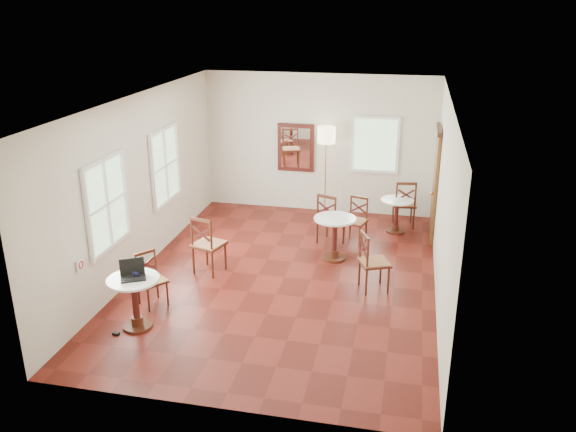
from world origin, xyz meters
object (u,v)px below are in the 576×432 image
object	(u,v)px
water_glass	(133,274)
chair_back_b	(356,220)
floor_lamp	(326,141)
laptop	(133,273)
chair_mid_b	(373,262)
cafe_table_back	(397,212)
mouse	(138,277)
chair_near_a	(208,244)
chair_mid_a	(330,218)
navy_mug	(136,275)
cafe_table_near	(135,297)
power_adapter	(116,334)
chair_back_a	(404,204)
cafe_table_mid	(335,234)
chair_near_b	(151,280)

from	to	relation	value
water_glass	chair_back_b	bearing A→B (deg)	54.01
floor_lamp	laptop	size ratio (longest dim) A/B	4.45
chair_mid_b	floor_lamp	bearing A→B (deg)	-1.91
cafe_table_back	chair_mid_b	xyz separation A→B (m)	(-0.28, -2.63, 0.06)
cafe_table_back	mouse	distance (m)	5.65
chair_near_a	mouse	bearing A→B (deg)	95.85
chair_back_b	chair_mid_b	bearing A→B (deg)	-60.16
chair_near_a	chair_mid_a	world-z (taller)	chair_near_a
chair_near_a	navy_mug	size ratio (longest dim) A/B	10.22
water_glass	laptop	bearing A→B (deg)	-174.92
floor_lamp	water_glass	xyz separation A→B (m)	(-1.95, -5.13, -0.82)
floor_lamp	laptop	xyz separation A→B (m)	(-1.95, -5.13, -0.81)
cafe_table_near	power_adapter	xyz separation A→B (m)	(-0.21, -0.26, -0.46)
cafe_table_near	chair_mid_b	bearing A→B (deg)	30.56
cafe_table_near	chair_back_b	distance (m)	4.71
chair_back_a	mouse	xyz separation A→B (m)	(-3.56, -4.83, 0.30)
chair_back_b	chair_back_a	bearing A→B (deg)	65.35
chair_back_a	floor_lamp	distance (m)	2.07
cafe_table_mid	chair_mid_a	world-z (taller)	chair_mid_a
cafe_table_mid	chair_near_a	xyz separation A→B (m)	(-2.04, -0.99, 0.03)
water_glass	chair_near_b	bearing A→B (deg)	94.25
cafe_table_back	chair_near_b	distance (m)	5.23
chair_near_a	floor_lamp	bearing A→B (deg)	-99.47
cafe_table_near	chair_mid_b	distance (m)	3.72
cafe_table_near	water_glass	distance (m)	0.35
chair_back_b	power_adapter	size ratio (longest dim) A/B	9.31
chair_mid_a	cafe_table_mid	bearing A→B (deg)	124.93
chair_near_a	water_glass	bearing A→B (deg)	93.47
cafe_table_mid	cafe_table_back	bearing A→B (deg)	56.54
cafe_table_near	chair_back_b	bearing A→B (deg)	54.52
mouse	chair_back_b	bearing A→B (deg)	69.08
chair_mid_a	cafe_table_near	bearing A→B (deg)	79.63
chair_near_b	chair_mid_b	world-z (taller)	chair_mid_b
chair_mid_b	chair_back_a	distance (m)	3.00
chair_mid_a	laptop	size ratio (longest dim) A/B	2.28
cafe_table_mid	water_glass	world-z (taller)	water_glass
cafe_table_back	chair_back_a	bearing A→B (deg)	68.22
chair_near_a	cafe_table_mid	bearing A→B (deg)	-138.18
laptop	chair_mid_b	bearing A→B (deg)	1.43
chair_back_b	power_adapter	distance (m)	5.06
cafe_table_back	navy_mug	size ratio (longest dim) A/B	6.75
chair_near_a	power_adapter	bearing A→B (deg)	90.49
chair_mid_a	chair_back_b	distance (m)	0.50
mouse	water_glass	bearing A→B (deg)	-172.67
laptop	chair_mid_a	bearing A→B (deg)	29.70
chair_mid_b	chair_back_b	world-z (taller)	chair_mid_b
floor_lamp	water_glass	size ratio (longest dim) A/B	19.30
chair_near_b	power_adapter	world-z (taller)	chair_near_b
chair_back_b	floor_lamp	size ratio (longest dim) A/B	0.46
power_adapter	navy_mug	bearing A→B (deg)	50.86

